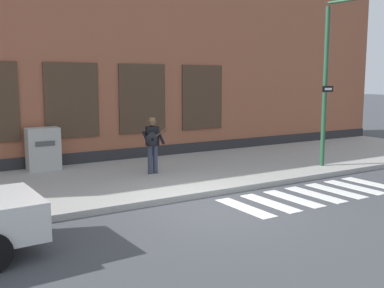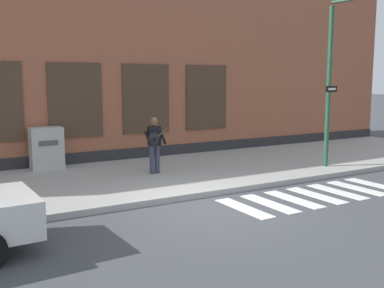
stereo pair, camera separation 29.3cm
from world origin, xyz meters
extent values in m
plane|color=#424449|center=(0.00, 0.00, 0.00)|extent=(160.00, 160.00, 0.00)
cube|color=#9E9E99|center=(0.00, 3.81, 0.08)|extent=(28.00, 5.67, 0.16)
cube|color=#99563D|center=(0.00, 8.64, 4.12)|extent=(28.00, 4.00, 8.25)
cube|color=#28282B|center=(0.00, 6.62, 0.28)|extent=(28.00, 0.04, 0.55)
cube|color=#473323|center=(-1.32, 6.61, 2.36)|extent=(1.86, 0.06, 2.55)
cube|color=black|center=(-1.32, 6.60, 2.36)|extent=(1.74, 0.03, 2.43)
cube|color=#473323|center=(1.32, 6.61, 2.36)|extent=(1.86, 0.06, 2.55)
cube|color=black|center=(1.32, 6.60, 2.36)|extent=(1.74, 0.03, 2.43)
cube|color=#473323|center=(3.97, 6.61, 2.36)|extent=(1.86, 0.06, 2.55)
cube|color=black|center=(3.97, 6.60, 2.36)|extent=(1.74, 0.03, 2.43)
cube|color=silver|center=(0.69, -0.32, 0.01)|extent=(0.42, 1.90, 0.01)
cube|color=silver|center=(1.48, -0.32, 0.01)|extent=(0.42, 1.90, 0.01)
cube|color=silver|center=(2.28, -0.32, 0.01)|extent=(0.42, 1.90, 0.01)
cube|color=silver|center=(3.08, -0.32, 0.01)|extent=(0.42, 1.90, 0.01)
cube|color=silver|center=(3.87, -0.32, 0.01)|extent=(0.42, 1.90, 0.01)
cube|color=silver|center=(4.67, -0.32, 0.01)|extent=(0.42, 1.90, 0.01)
cube|color=silver|center=(5.47, -0.32, 0.01)|extent=(0.42, 1.90, 0.01)
cube|color=silver|center=(-4.16, 0.39, 0.74)|extent=(0.07, 0.24, 0.12)
cube|color=silver|center=(-4.12, -0.75, 0.74)|extent=(0.07, 0.24, 0.12)
cylinder|color=#33384C|center=(0.38, 3.78, 0.60)|extent=(0.15, 0.15, 0.88)
cylinder|color=#33384C|center=(0.20, 3.79, 0.60)|extent=(0.15, 0.15, 0.88)
cube|color=black|center=(0.30, 3.79, 1.34)|extent=(0.40, 0.26, 0.60)
sphere|color=brown|center=(0.30, 3.79, 1.74)|extent=(0.22, 0.22, 0.22)
cylinder|color=olive|center=(0.30, 3.79, 1.80)|extent=(0.28, 0.28, 0.02)
cylinder|color=olive|center=(0.30, 3.79, 1.85)|extent=(0.18, 0.18, 0.09)
cylinder|color=black|center=(0.52, 3.67, 1.30)|extent=(0.15, 0.52, 0.39)
cylinder|color=black|center=(0.05, 3.72, 1.30)|extent=(0.15, 0.52, 0.39)
ellipsoid|color=black|center=(0.19, 3.63, 1.26)|extent=(0.37, 0.16, 0.44)
cylinder|color=black|center=(0.19, 3.57, 1.26)|extent=(0.09, 0.02, 0.09)
cylinder|color=brown|center=(0.45, 3.57, 1.44)|extent=(0.47, 0.09, 0.34)
cylinder|color=#234C33|center=(5.81, 1.94, 2.79)|extent=(0.15, 0.15, 5.27)
cube|color=black|center=(5.83, 1.84, 2.76)|extent=(0.60, 0.12, 0.20)
cube|color=white|center=(5.83, 1.82, 2.76)|extent=(0.40, 0.07, 0.07)
cube|color=#ADADA8|center=(-2.45, 6.19, 0.84)|extent=(1.02, 0.60, 1.37)
cube|color=#4C4C4C|center=(-2.45, 5.88, 1.05)|extent=(0.61, 0.02, 0.16)
camera|label=1|loc=(-5.89, -8.55, 3.04)|focal=42.00mm
camera|label=2|loc=(-5.64, -8.70, 3.04)|focal=42.00mm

